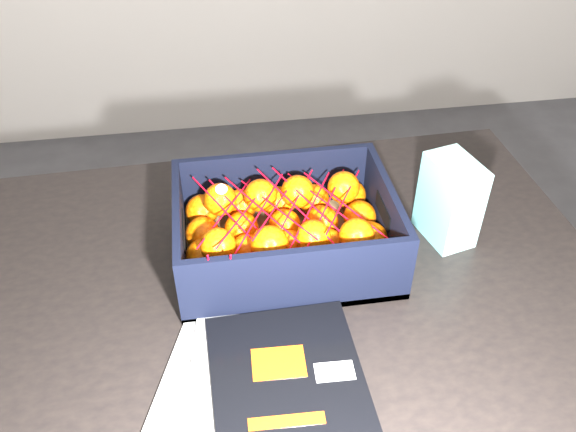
{
  "coord_description": "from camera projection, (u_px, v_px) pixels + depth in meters",
  "views": [
    {
      "loc": [
        -0.21,
        -0.73,
        1.46
      ],
      "look_at": [
        -0.1,
        -0.0,
        0.86
      ],
      "focal_mm": 37.51,
      "sensor_mm": 36.0,
      "label": 1
    }
  ],
  "objects": [
    {
      "name": "table",
      "position": [
        256.0,
        328.0,
        1.05
      ],
      "size": [
        1.22,
        0.84,
        0.75
      ],
      "color": "black",
      "rests_on": "ground"
    },
    {
      "name": "magazine_stack",
      "position": [
        262.0,
        394.0,
        0.82
      ],
      "size": [
        0.33,
        0.33,
        0.02
      ],
      "color": "beige",
      "rests_on": "table"
    },
    {
      "name": "retail_carton",
      "position": [
        450.0,
        200.0,
        1.04
      ],
      "size": [
        0.09,
        0.12,
        0.16
      ],
      "primitive_type": "cube",
      "rotation": [
        0.0,
        0.0,
        0.24
      ],
      "color": "white",
      "rests_on": "table"
    },
    {
      "name": "clementine_heap",
      "position": [
        284.0,
        232.0,
        1.01
      ],
      "size": [
        0.34,
        0.25,
        0.11
      ],
      "color": "#F35A05",
      "rests_on": "produce_crate"
    },
    {
      "name": "mesh_net",
      "position": [
        281.0,
        211.0,
        0.97
      ],
      "size": [
        0.29,
        0.24,
        0.09
      ],
      "color": "red",
      "rests_on": "clementine_heap"
    },
    {
      "name": "produce_crate",
      "position": [
        285.0,
        236.0,
        1.02
      ],
      "size": [
        0.36,
        0.27,
        0.13
      ],
      "color": "brown",
      "rests_on": "table"
    }
  ]
}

